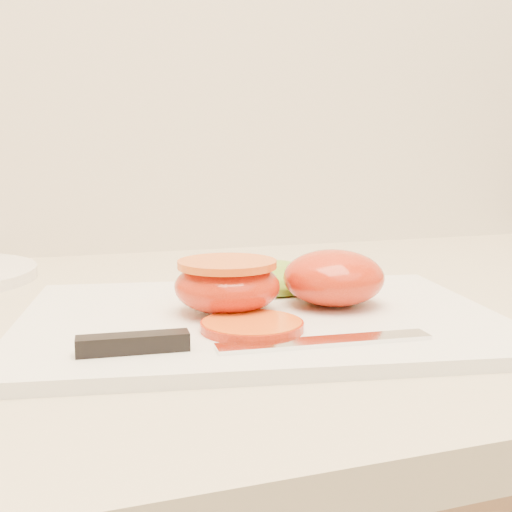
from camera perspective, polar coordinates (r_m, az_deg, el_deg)
name	(u,v)px	position (r m, az deg, el deg)	size (l,w,h in m)	color
cutting_board	(260,318)	(0.52, 0.36, -5.58)	(0.38, 0.28, 0.01)	white
tomato_half_dome	(334,278)	(0.55, 6.91, -1.92)	(0.09, 0.09, 0.05)	red
tomato_half_cut	(227,284)	(0.52, -2.57, -2.50)	(0.09, 0.09, 0.04)	red
tomato_slice_0	(252,326)	(0.47, -0.35, -6.21)	(0.07, 0.07, 0.01)	orange
lettuce_leaf_0	(280,278)	(0.61, 2.10, -1.96)	(0.10, 0.07, 0.02)	olive
knife	(211,343)	(0.43, -4.06, -7.68)	(0.24, 0.05, 0.01)	silver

